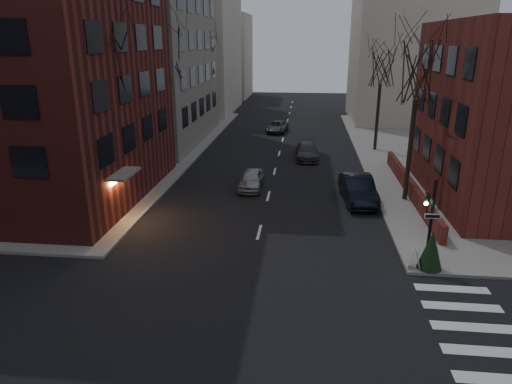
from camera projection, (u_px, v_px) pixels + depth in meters
The scene contains 19 objects.
building_left_brick at pixel (13, 55), 27.60m from camera, with size 15.00×15.00×18.00m, color maroon.
low_wall_right at pixel (410, 187), 30.07m from camera, with size 0.35×16.00×1.00m, color maroon.
building_distant_la at pixel (184, 46), 63.82m from camera, with size 14.00×16.00×18.00m, color #BEB6A1.
building_distant_ra at pixel (411, 55), 56.35m from camera, with size 14.00×14.00×16.00m, color #BEB6A1.
building_distant_lb at pixel (221, 56), 80.27m from camera, with size 10.00×12.00×14.00m, color #BEB6A1.
traffic_signal at pixel (429, 228), 20.38m from camera, with size 0.76×0.44×4.00m.
tree_left_a at pixel (102, 67), 24.72m from camera, with size 4.18×4.18×10.26m.
tree_left_b at pixel (166, 52), 35.89m from camera, with size 4.40×4.40×10.80m.
tree_left_c at pixel (205, 57), 49.36m from camera, with size 3.96×3.96×9.72m.
tree_right_a at pixel (418, 73), 26.82m from camera, with size 3.96×3.96×9.72m.
tree_right_b at pixel (382, 67), 40.16m from camera, with size 3.74×3.74×9.18m.
streetlamp_near at pixel (162, 120), 33.55m from camera, with size 0.36×0.36×6.28m.
streetlamp_far at pixel (215, 91), 52.39m from camera, with size 0.36×0.36×6.28m.
parked_sedan at pixel (358, 189), 29.01m from camera, with size 1.78×5.11×1.68m, color black.
car_lane_silver at pixel (251, 179), 31.63m from camera, with size 1.56×3.88×1.32m, color #96959A.
car_lane_gray at pixel (307, 151), 39.52m from camera, with size 1.88×4.61×1.34m, color #3D3C41.
car_lane_far at pixel (278, 127), 50.91m from camera, with size 2.00×4.35×1.21m, color #434348.
sandwich_board at pixel (413, 258), 20.39m from camera, with size 0.40×0.56×0.91m, color white.
evergreen_shrub at pixel (431, 250), 20.17m from camera, with size 1.09×1.09×1.82m, color #16321A.
Camera 1 is at (2.28, -10.54, 9.91)m, focal length 32.00 mm.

